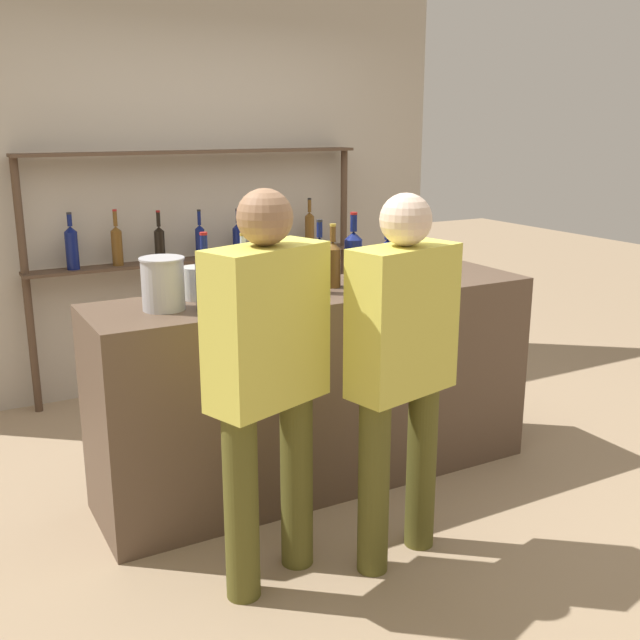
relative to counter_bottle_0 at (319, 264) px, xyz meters
The scene contains 15 objects.
ground_plane 1.16m from the counter_bottle_0, 58.89° to the left, with size 16.00×16.00×0.00m, color #9E8466.
bar_counter 0.66m from the counter_bottle_0, 58.89° to the left, with size 2.28×0.58×1.02m, color brown.
back_wall 1.96m from the counter_bottle_0, 89.03° to the left, with size 3.88×0.12×2.80m, color #B2A899.
back_shelf 1.77m from the counter_bottle_0, 89.37° to the left, with size 2.35×0.18×1.64m.
counter_bottle_0 is the anchor object (origin of this frame).
counter_bottle_1 0.15m from the counter_bottle_0, 35.22° to the left, with size 0.08×0.08×0.32m.
counter_bottle_2 0.41m from the counter_bottle_0, behind, with size 0.07×0.07×0.33m.
counter_bottle_3 0.60m from the counter_bottle_0, behind, with size 0.09×0.09×0.34m.
counter_bottle_4 0.23m from the counter_bottle_0, 14.66° to the left, with size 0.09×0.09×0.37m.
counter_bottle_5 0.37m from the counter_bottle_0, ahead, with size 0.08×0.08×0.34m.
wine_glass 0.74m from the counter_bottle_0, 14.86° to the left, with size 0.07×0.07×0.18m.
ice_bucket 0.76m from the counter_bottle_0, behind, with size 0.20×0.20×0.23m.
cork_jar 0.59m from the counter_bottle_0, 163.18° to the left, with size 0.13×0.13×0.15m.
customer_center 0.79m from the counter_bottle_0, 92.41° to the right, with size 0.49×0.30×1.56m.
customer_left 0.89m from the counter_bottle_0, 132.28° to the right, with size 0.53×0.36×1.60m.
Camera 1 is at (-1.74, -3.16, 1.83)m, focal length 42.00 mm.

